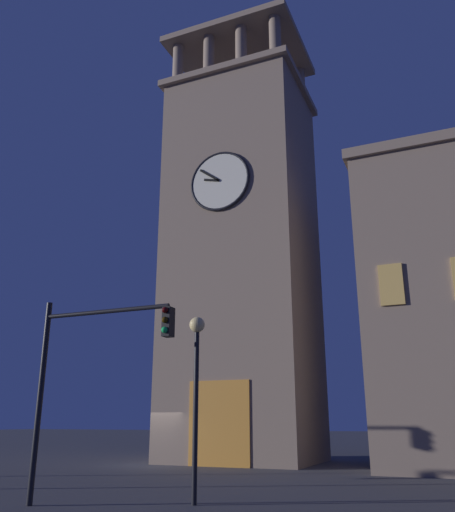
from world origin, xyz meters
name	(u,v)px	position (x,y,z in m)	size (l,w,h in m)	color
ground_plane	(155,465)	(0.00, 0.00, 0.00)	(200.00, 200.00, 0.00)	#424247
clocktower	(243,253)	(-3.27, -3.61, 11.61)	(8.31, 7.24, 28.16)	gray
traffic_signal_mid	(84,361)	(-5.11, 12.59, 3.58)	(4.08, 0.41, 5.29)	black
street_lamp	(196,369)	(-7.56, 10.83, 3.44)	(0.44, 0.44, 4.90)	black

